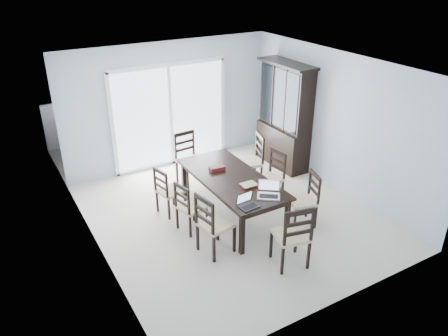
{
  "coord_description": "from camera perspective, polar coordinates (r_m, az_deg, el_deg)",
  "views": [
    {
      "loc": [
        -3.36,
        -5.53,
        4.1
      ],
      "look_at": [
        -0.15,
        0.0,
        0.96
      ],
      "focal_mm": 35.0,
      "sensor_mm": 36.0,
      "label": 1
    }
  ],
  "objects": [
    {
      "name": "chair_end_near",
      "position": [
        6.22,
        9.19,
        -8.1
      ],
      "size": [
        0.54,
        0.55,
        1.2
      ],
      "rotation": [
        0.0,
        0.0,
        -0.22
      ],
      "color": "black",
      "rests_on": "floor"
    },
    {
      "name": "wall_right",
      "position": [
        8.36,
        14.45,
        5.75
      ],
      "size": [
        0.02,
        5.0,
        2.6
      ],
      "primitive_type": "cube",
      "color": "#ABBCCD",
      "rests_on": "floor"
    },
    {
      "name": "balcony",
      "position": [
        10.49,
        -8.93,
        2.53
      ],
      "size": [
        4.5,
        2.0,
        0.1
      ],
      "primitive_type": "cube",
      "color": "gray",
      "rests_on": "ground"
    },
    {
      "name": "chair_left_far",
      "position": [
        7.5,
        -7.59,
        -2.42
      ],
      "size": [
        0.47,
        0.46,
        1.03
      ],
      "rotation": [
        0.0,
        0.0,
        -1.36
      ],
      "color": "black",
      "rests_on": "floor"
    },
    {
      "name": "chair_left_near",
      "position": [
        6.43,
        -1.79,
        -6.66
      ],
      "size": [
        0.52,
        0.51,
        1.16
      ],
      "rotation": [
        0.0,
        0.0,
        -1.39
      ],
      "color": "black",
      "rests_on": "floor"
    },
    {
      "name": "back_wall",
      "position": [
        9.14,
        -7.14,
        8.13
      ],
      "size": [
        4.5,
        0.02,
        2.6
      ],
      "primitive_type": "cube",
      "color": "#ABBCCD",
      "rests_on": "floor"
    },
    {
      "name": "cell_phone",
      "position": [
        6.72,
        5.17,
        -3.79
      ],
      "size": [
        0.12,
        0.09,
        0.01
      ],
      "primitive_type": "cube",
      "rotation": [
        0.0,
        0.0,
        -0.4
      ],
      "color": "black",
      "rests_on": "dining_table"
    },
    {
      "name": "ceiling",
      "position": [
        6.64,
        1.14,
        13.1
      ],
      "size": [
        5.0,
        5.0,
        0.0
      ],
      "primitive_type": "plane",
      "rotation": [
        3.14,
        0.0,
        0.0
      ],
      "color": "white",
      "rests_on": "back_wall"
    },
    {
      "name": "chair_right_far",
      "position": [
        8.4,
        3.9,
        1.76
      ],
      "size": [
        0.58,
        0.57,
        1.21
      ],
      "rotation": [
        0.0,
        0.0,
        1.28
      ],
      "color": "black",
      "rests_on": "floor"
    },
    {
      "name": "chair_right_near",
      "position": [
        7.3,
        10.89,
        -3.32
      ],
      "size": [
        0.51,
        0.5,
        1.07
      ],
      "rotation": [
        0.0,
        0.0,
        1.29
      ],
      "color": "black",
      "rests_on": "floor"
    },
    {
      "name": "dining_table",
      "position": [
        7.32,
        1.01,
        -1.75
      ],
      "size": [
        1.0,
        2.2,
        0.75
      ],
      "color": "black",
      "rests_on": "floor"
    },
    {
      "name": "floor",
      "position": [
        7.66,
        0.97,
        -6.2
      ],
      "size": [
        5.0,
        5.0,
        0.0
      ],
      "primitive_type": "plane",
      "color": "beige",
      "rests_on": "ground"
    },
    {
      "name": "chair_end_far",
      "position": [
        8.5,
        -4.77,
        2.0
      ],
      "size": [
        0.49,
        0.5,
        1.19
      ],
      "rotation": [
        0.0,
        0.0,
        3.24
      ],
      "color": "black",
      "rests_on": "floor"
    },
    {
      "name": "chair_left_mid",
      "position": [
        7.0,
        -4.84,
        -4.51
      ],
      "size": [
        0.47,
        0.46,
        1.02
      ],
      "rotation": [
        0.0,
        0.0,
        -1.36
      ],
      "color": "black",
      "rests_on": "floor"
    },
    {
      "name": "game_box",
      "position": [
        7.52,
        -0.92,
        -0.03
      ],
      "size": [
        0.27,
        0.15,
        0.07
      ],
      "primitive_type": "cube",
      "rotation": [
        0.0,
        0.0,
        -0.07
      ],
      "color": "#501015",
      "rests_on": "dining_table"
    },
    {
      "name": "laptop_silver",
      "position": [
        6.72,
        5.87,
        -3.33
      ],
      "size": [
        0.42,
        0.4,
        0.24
      ],
      "rotation": [
        0.0,
        0.0,
        -0.64
      ],
      "color": "silver",
      "rests_on": "dining_table"
    },
    {
      "name": "hot_tub",
      "position": [
        10.32,
        -11.94,
        5.0
      ],
      "size": [
        2.15,
        2.01,
        0.94
      ],
      "rotation": [
        0.0,
        0.0,
        0.24
      ],
      "color": "brown",
      "rests_on": "balcony"
    },
    {
      "name": "laptop_dark",
      "position": [
        6.44,
        3.32,
        -4.75
      ],
      "size": [
        0.31,
        0.23,
        0.2
      ],
      "rotation": [
        0.0,
        0.0,
        0.1
      ],
      "color": "black",
      "rests_on": "dining_table"
    },
    {
      "name": "book_stack",
      "position": [
        7.01,
        3.21,
        -2.26
      ],
      "size": [
        0.26,
        0.21,
        0.04
      ],
      "rotation": [
        0.0,
        0.0,
        -0.15
      ],
      "color": "maroon",
      "rests_on": "dining_table"
    },
    {
      "name": "wall_left",
      "position": [
        6.3,
        -16.77,
        -1.45
      ],
      "size": [
        0.02,
        5.0,
        2.6
      ],
      "primitive_type": "cube",
      "color": "#ABBCCD",
      "rests_on": "floor"
    },
    {
      "name": "china_hutch",
      "position": [
        9.17,
        7.9,
        6.63
      ],
      "size": [
        0.5,
        1.38,
        2.2
      ],
      "color": "black",
      "rests_on": "floor"
    },
    {
      "name": "sliding_door",
      "position": [
        9.19,
        -7.01,
        6.83
      ],
      "size": [
        2.52,
        0.05,
        2.18
      ],
      "color": "silver",
      "rests_on": "floor"
    },
    {
      "name": "railing",
      "position": [
        11.16,
        -11.09,
        7.13
      ],
      "size": [
        4.5,
        0.06,
        1.1
      ],
      "primitive_type": "cube",
      "color": "#99999E",
      "rests_on": "balcony"
    },
    {
      "name": "chair_right_mid",
      "position": [
        7.93,
        6.4,
        -0.43
      ],
      "size": [
        0.46,
        0.45,
        1.09
      ],
      "rotation": [
        0.0,
        0.0,
        1.68
      ],
      "color": "black",
      "rests_on": "floor"
    }
  ]
}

